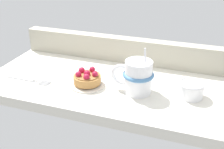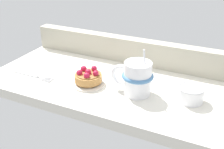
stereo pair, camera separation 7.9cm
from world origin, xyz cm
name	(u,v)px [view 2 (the right image)]	position (x,y,z in cm)	size (l,w,h in cm)	color
ground_plane	(108,85)	(0.00, 0.00, -1.59)	(75.09, 36.85, 3.17)	silver
window_rail_back	(129,50)	(0.00, 16.35, 4.34)	(73.59, 4.16, 8.68)	#B2AD99
dessert_plate	(89,83)	(-4.43, -4.69, 0.45)	(10.55, 10.55, 0.97)	silver
raspberry_tart	(88,76)	(-4.46, -4.68, 2.55)	(8.19, 8.19, 4.07)	#B77F42
coffee_mug	(137,78)	(10.56, -3.66, 4.93)	(12.53, 8.93, 13.84)	white
dessert_fork	(33,76)	(-22.89, -7.99, 0.30)	(15.36, 2.46, 0.60)	#B7B7BC
sugar_bowl	(191,94)	(25.46, -1.37, 2.36)	(7.28, 7.28, 4.43)	white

